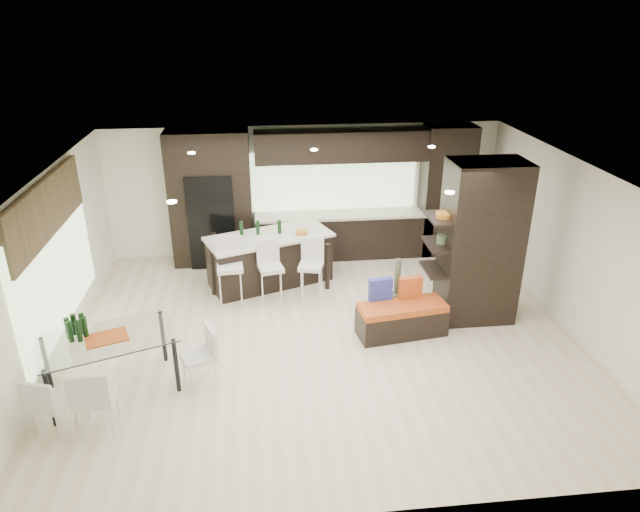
{
  "coord_description": "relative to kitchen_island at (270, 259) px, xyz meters",
  "views": [
    {
      "loc": [
        -0.92,
        -7.79,
        4.9
      ],
      "look_at": [
        0.0,
        0.6,
        1.15
      ],
      "focal_mm": 32.0,
      "sensor_mm": 36.0,
      "label": 1
    }
  ],
  "objects": [
    {
      "name": "window_left",
      "position": [
        -3.17,
        -1.86,
        0.87
      ],
      "size": [
        0.04,
        3.2,
        1.9
      ],
      "primitive_type": "cube",
      "color": "#B2D199",
      "rests_on": "left_wall"
    },
    {
      "name": "stone_accent",
      "position": [
        -3.14,
        -1.86,
        1.77
      ],
      "size": [
        0.08,
        3.0,
        0.8
      ],
      "primitive_type": "cube",
      "color": "brown",
      "rests_on": "left_wall"
    },
    {
      "name": "ceiling_spots",
      "position": [
        0.79,
        -1.81,
        2.2
      ],
      "size": [
        4.0,
        3.0,
        0.02
      ],
      "primitive_type": "cube",
      "color": "white",
      "rests_on": "ceiling"
    },
    {
      "name": "left_wall",
      "position": [
        -3.21,
        -2.06,
        0.87
      ],
      "size": [
        0.02,
        7.0,
        2.7
      ],
      "primitive_type": "cube",
      "color": "white",
      "rests_on": "ground"
    },
    {
      "name": "back_cabinetry",
      "position": [
        1.29,
        1.11,
        0.87
      ],
      "size": [
        6.8,
        0.68,
        2.7
      ],
      "primitive_type": "cube",
      "color": "black",
      "rests_on": "ground"
    },
    {
      "name": "stool_left",
      "position": [
        -0.71,
        -0.81,
        0.02
      ],
      "size": [
        0.47,
        0.47,
        1.0
      ],
      "primitive_type": "cube",
      "rotation": [
        0.0,
        0.0,
        0.07
      ],
      "color": "silver",
      "rests_on": "ground"
    },
    {
      "name": "floor_vase",
      "position": [
        2.02,
        -1.77,
        0.11
      ],
      "size": [
        0.44,
        0.44,
        1.17
      ],
      "primitive_type": null,
      "rotation": [
        0.0,
        0.0,
        -0.02
      ],
      "color": "#414E37",
      "rests_on": "ground"
    },
    {
      "name": "stool_mid",
      "position": [
        -0.0,
        -0.79,
        -0.02
      ],
      "size": [
        0.48,
        0.48,
        0.91
      ],
      "primitive_type": "cube",
      "rotation": [
        0.0,
        0.0,
        0.21
      ],
      "color": "silver",
      "rests_on": "ground"
    },
    {
      "name": "refrigerator",
      "position": [
        -1.11,
        1.06,
        0.47
      ],
      "size": [
        0.9,
        0.68,
        1.9
      ],
      "primitive_type": "cube",
      "color": "black",
      "rests_on": "ground"
    },
    {
      "name": "chair_near",
      "position": [
        -2.24,
        -3.93,
        -0.04
      ],
      "size": [
        0.5,
        0.5,
        0.89
      ],
      "primitive_type": "cube",
      "rotation": [
        0.0,
        0.0,
        0.04
      ],
      "color": "silver",
      "rests_on": "ground"
    },
    {
      "name": "stool_right",
      "position": [
        0.71,
        -0.8,
        -0.02
      ],
      "size": [
        0.5,
        0.5,
        0.92
      ],
      "primitive_type": "cube",
      "rotation": [
        0.0,
        0.0,
        -0.26
      ],
      "color": "silver",
      "rests_on": "ground"
    },
    {
      "name": "right_wall",
      "position": [
        4.79,
        -2.06,
        0.87
      ],
      "size": [
        0.02,
        7.0,
        2.7
      ],
      "primitive_type": "cube",
      "color": "white",
      "rests_on": "ground"
    },
    {
      "name": "back_wall",
      "position": [
        0.79,
        1.44,
        0.87
      ],
      "size": [
        8.0,
        0.02,
        2.7
      ],
      "primitive_type": "cube",
      "color": "white",
      "rests_on": "ground"
    },
    {
      "name": "partition_column",
      "position": [
        3.39,
        -1.66,
        0.87
      ],
      "size": [
        1.2,
        0.8,
        2.7
      ],
      "primitive_type": "cube",
      "color": "black",
      "rests_on": "ground"
    },
    {
      "name": "kitchen_island",
      "position": [
        0.0,
        0.0,
        0.0
      ],
      "size": [
        2.5,
        1.73,
        0.96
      ],
      "primitive_type": "cube",
      "rotation": [
        0.0,
        0.0,
        0.36
      ],
      "color": "black",
      "rests_on": "ground"
    },
    {
      "name": "chair_end",
      "position": [
        -1.08,
        -3.12,
        -0.08
      ],
      "size": [
        0.56,
        0.56,
        0.8
      ],
      "primitive_type": "cube",
      "rotation": [
        0.0,
        0.0,
        1.94
      ],
      "color": "silver",
      "rests_on": "ground"
    },
    {
      "name": "bench",
      "position": [
        2.04,
        -2.11,
        -0.21
      ],
      "size": [
        1.47,
        0.74,
        0.54
      ],
      "primitive_type": "cube",
      "rotation": [
        0.0,
        0.0,
        0.15
      ],
      "color": "black",
      "rests_on": "ground"
    },
    {
      "name": "dining_table",
      "position": [
        -2.24,
        -3.12,
        -0.06
      ],
      "size": [
        1.96,
        1.51,
        0.83
      ],
      "primitive_type": "cube",
      "rotation": [
        0.0,
        0.0,
        0.35
      ],
      "color": "white",
      "rests_on": "ground"
    },
    {
      "name": "ceiling",
      "position": [
        0.79,
        -2.06,
        2.22
      ],
      "size": [
        8.0,
        7.0,
        0.02
      ],
      "primitive_type": "cube",
      "color": "white",
      "rests_on": "ground"
    },
    {
      "name": "ground",
      "position": [
        0.79,
        -2.06,
        -0.48
      ],
      "size": [
        8.0,
        8.0,
        0.0
      ],
      "primitive_type": "plane",
      "color": "beige",
      "rests_on": "ground"
    },
    {
      "name": "chair_far",
      "position": [
        -2.78,
        -3.9,
        -0.08
      ],
      "size": [
        0.53,
        0.53,
        0.79
      ],
      "primitive_type": "cube",
      "rotation": [
        0.0,
        0.0,
        -0.3
      ],
      "color": "silver",
      "rests_on": "ground"
    },
    {
      "name": "window_back",
      "position": [
        1.39,
        1.4,
        1.07
      ],
      "size": [
        3.4,
        0.04,
        1.2
      ],
      "primitive_type": "cube",
      "color": "#B2D199",
      "rests_on": "back_wall"
    }
  ]
}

